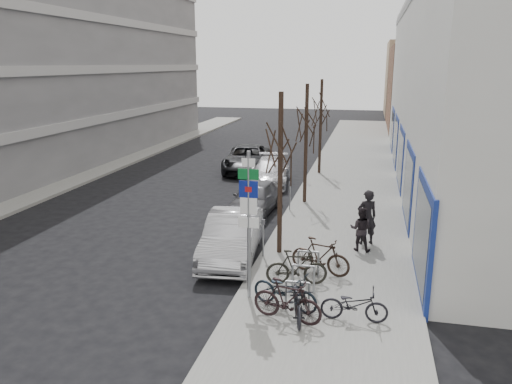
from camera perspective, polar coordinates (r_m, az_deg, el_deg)
The scene contains 25 objects.
ground at distance 14.73m, azimuth -10.07°, elevation -11.30°, with size 120.00×120.00×0.00m, color black.
sidewalk_east at distance 23.05m, azimuth 10.24°, elevation -1.56°, with size 5.00×70.00×0.15m, color slate.
sidewalk_west at distance 28.26m, azimuth -22.93°, elevation 0.49°, with size 3.00×70.00×0.15m, color slate.
brick_building_far at distance 52.76m, azimuth 21.62°, elevation 10.94°, with size 12.00×14.00×8.00m, color brown.
tan_building_far at distance 67.67m, azimuth 20.27°, elevation 12.05°, with size 13.00×12.00×9.00m, color #937A5B.
highway_sign_pole at distance 13.10m, azimuth -0.83°, elevation -2.82°, with size 0.55×0.10×4.20m.
bike_rack at distance 14.06m, azimuth 5.42°, elevation -9.48°, with size 0.66×2.26×0.83m.
tree_near at distance 16.06m, azimuth 2.84°, elevation 6.41°, with size 1.80×1.80×5.50m.
tree_mid at distance 22.44m, azimuth 5.80°, elevation 8.66°, with size 1.80×1.80×5.50m.
tree_far at distance 28.88m, azimuth 7.47°, elevation 9.90°, with size 1.80×1.80×5.50m.
meter_front at distance 16.42m, azimuth 0.84°, elevation -4.85°, with size 0.10×0.08×1.27m.
meter_mid at distance 21.60m, azimuth 3.90°, elevation -0.12°, with size 0.10×0.08×1.27m.
meter_back at distance 26.91m, azimuth 5.76°, elevation 2.76°, with size 0.10×0.08×1.27m.
bike_near_left at distance 12.75m, azimuth 4.80°, elevation -11.90°, with size 0.54×1.80×1.10m, color black.
bike_near_right at distance 12.58m, azimuth 3.59°, elevation -12.23°, with size 0.55×1.83×1.11m, color black.
bike_mid_curb at distance 13.18m, azimuth 3.36°, elevation -10.85°, with size 0.56×1.86×1.14m, color black.
bike_mid_inner at distance 14.50m, azimuth 4.67°, elevation -8.55°, with size 0.53×1.79×1.08m, color black.
bike_far_curb at distance 12.81m, azimuth 11.18°, elevation -12.23°, with size 0.50×1.66×1.01m, color black.
bike_far_inner at distance 15.29m, azimuth 7.37°, elevation -7.24°, with size 0.56×1.89×1.15m, color black.
parked_car_front at distance 16.70m, azimuth -2.77°, elevation -5.08°, with size 1.62×4.64×1.53m, color #B5B5BB.
parked_car_mid at distance 21.65m, azimuth -0.10°, elevation -0.64°, with size 1.67×4.14×1.41m, color #504F55.
parked_car_back at distance 26.87m, azimuth 1.63°, elevation 2.33°, with size 1.95×4.80×1.39m, color #B3B2B8.
lane_car at distance 30.21m, azimuth -0.98°, elevation 3.84°, with size 2.57×5.57×1.55m, color black.
pedestrian_near at distance 17.91m, azimuth 12.55°, elevation -2.82°, with size 0.72×0.47×1.96m, color black.
pedestrian_far at distance 17.31m, azimuth 11.88°, elevation -4.13°, with size 0.57×0.39×1.54m, color black.
Camera 1 is at (5.38, -12.16, 6.35)m, focal length 35.00 mm.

